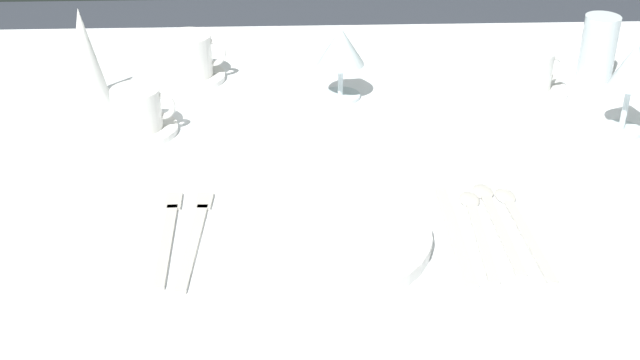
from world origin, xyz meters
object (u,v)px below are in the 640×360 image
Objects in this scene: fork_outer at (196,234)px; wine_glass_left at (341,50)px; spoon_dessert at (494,215)px; wine_glass_centre at (633,70)px; dinner_knife at (455,235)px; spoon_soup at (476,223)px; coffee_cup_left at (188,55)px; coffee_cup_right at (531,69)px; drink_tumbler at (598,52)px; coffee_cup_far at (138,108)px; spoon_tea at (519,220)px; fork_inner at (168,233)px; napkin_folded at (85,56)px; dinner_plate at (324,236)px.

wine_glass_left reaches higher than fork_outer.
wine_glass_centre reaches higher than spoon_dessert.
spoon_soup reaches higher than dinner_knife.
wine_glass_left reaches higher than coffee_cup_left.
coffee_cup_right is 0.14m from drink_tumbler.
spoon_tea is at bearing -27.67° from coffee_cup_far.
spoon_dessert is 1.93× the size of coffee_cup_left.
wine_glass_left is at bearing -171.70° from drink_tumbler.
coffee_cup_left is (-0.41, 0.49, 0.04)m from spoon_soup.
fork_inner is 1.45× the size of wine_glass_centre.
napkin_folded reaches higher than spoon_soup.
fork_outer is at bearing -83.89° from coffee_cup_left.
napkin_folded reaches higher than spoon_dessert.
coffee_cup_right is at bearing 1.33° from wine_glass_left.
fork_inner is at bearing -178.55° from spoon_tea.
drink_tumbler reaches higher than spoon_soup.
coffee_cup_left reaches higher than fork_inner.
spoon_dessert is at bearing -27.82° from coffee_cup_far.
coffee_cup_far is 0.67× the size of wine_glass_centre.
coffee_cup_far reaches higher than fork_outer.
spoon_dessert is 0.43m from wine_glass_left.
wine_glass_left is (-0.43, 0.14, -0.02)m from wine_glass_centre.
wine_glass_left is at bearing 115.20° from spoon_dessert.
dinner_knife is 0.09m from spoon_tea.
coffee_cup_right is (0.59, -0.08, -0.00)m from coffee_cup_left.
coffee_cup_right is at bearing 125.38° from wine_glass_centre.
fork_outer is 2.25× the size of coffee_cup_far.
dinner_plate is 2.78× the size of coffee_cup_right.
dinner_knife is at bearing -142.95° from spoon_dessert.
dinner_knife is at bearing 1.64° from dinner_plate.
spoon_soup is at bearing 2.01° from fork_outer.
fork_outer is at bearing 177.42° from dinner_knife.
coffee_cup_left is at bearing 161.58° from wine_glass_centre.
fork_inner is 0.73m from wine_glass_centre.
coffee_cup_right reaches higher than spoon_soup.
dinner_knife is 0.45m from wine_glass_left.
wine_glass_centre is 1.29× the size of drink_tumbler.
spoon_soup and spoon_tea have the same top height.
spoon_tea is at bearing 2.21° from fork_outer.
drink_tumbler reaches higher than fork_inner.
dinner_plate is at bearing -67.45° from coffee_cup_left.
coffee_cup_far is (-0.64, -0.13, -0.00)m from coffee_cup_right.
fork_outer is 0.47m from napkin_folded.
napkin_folded is (-0.37, 0.43, 0.07)m from dinner_plate.
coffee_cup_far reaches higher than fork_inner.
coffee_cup_left is at bearing 28.69° from napkin_folded.
coffee_cup_far is 0.80m from drink_tumbler.
fork_inner is 1.72× the size of wine_glass_left.
fork_outer is 0.70m from wine_glass_centre.
napkin_folded reaches higher than wine_glass_centre.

